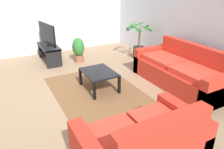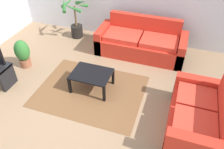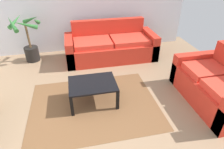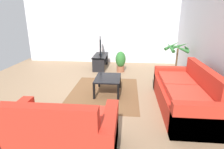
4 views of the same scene
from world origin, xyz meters
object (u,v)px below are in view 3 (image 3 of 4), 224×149
at_px(couch_main, 111,47).
at_px(coffee_table, 93,86).
at_px(potted_palm, 29,42).
at_px(couch_loveseat, 217,87).

distance_m(couch_main, coffee_table, 1.79).
distance_m(couch_main, potted_palm, 1.97).
bearing_deg(coffee_table, couch_main, 68.08).
bearing_deg(potted_palm, couch_main, -7.57).
distance_m(coffee_table, potted_palm, 2.31).
xyz_separation_m(coffee_table, potted_palm, (-1.28, 1.92, 0.14)).
bearing_deg(couch_main, coffee_table, -111.92).
xyz_separation_m(couch_main, potted_palm, (-1.94, 0.26, 0.19)).
distance_m(couch_loveseat, potted_palm, 4.14).
distance_m(couch_main, couch_loveseat, 2.55).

